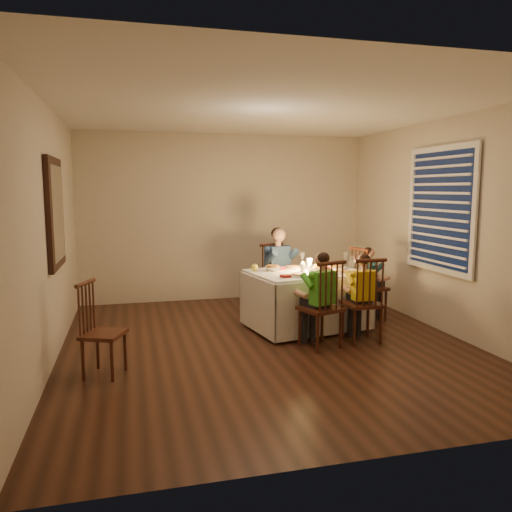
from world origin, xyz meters
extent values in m
plane|color=black|center=(0.00, 0.00, 0.00)|extent=(5.00, 5.00, 0.00)
cube|color=#BBB1A0|center=(-2.25, 0.00, 1.30)|extent=(0.02, 5.00, 2.60)
cube|color=#BBB1A0|center=(2.25, 0.00, 1.30)|extent=(0.02, 5.00, 2.60)
cube|color=#BBB1A0|center=(0.00, 2.50, 1.30)|extent=(4.50, 0.02, 2.60)
plane|color=white|center=(0.00, 0.00, 2.60)|extent=(5.00, 5.00, 0.00)
cube|color=white|center=(0.66, 0.55, 0.71)|extent=(1.51, 1.20, 0.04)
cube|color=white|center=(0.57, 1.04, 0.36)|extent=(1.37, 0.27, 0.67)
cube|color=white|center=(0.75, 0.07, 0.36)|extent=(1.37, 0.27, 0.67)
cube|color=white|center=(1.34, 0.68, 0.36)|extent=(0.20, 0.99, 0.67)
cube|color=white|center=(-0.02, 0.43, 0.36)|extent=(0.20, 0.99, 0.67)
cylinder|color=white|center=(0.57, 0.80, 0.74)|extent=(0.30, 0.30, 0.02)
cylinder|color=white|center=(0.45, 0.24, 0.74)|extent=(0.30, 0.30, 0.02)
cylinder|color=white|center=(1.05, 0.31, 0.74)|extent=(0.30, 0.30, 0.02)
cylinder|color=white|center=(1.12, 0.67, 0.74)|extent=(0.30, 0.30, 0.02)
cylinder|color=silver|center=(0.61, 0.54, 0.78)|extent=(0.06, 0.06, 0.10)
cylinder|color=silver|center=(0.71, 0.56, 0.78)|extent=(0.06, 0.06, 0.10)
sphere|color=#FFF243|center=(0.04, 0.73, 0.77)|extent=(0.09, 0.09, 0.09)
sphere|color=orange|center=(0.82, 0.63, 0.77)|extent=(0.08, 0.08, 0.08)
imported|color=white|center=(0.27, 0.71, 0.75)|extent=(0.22, 0.22, 0.05)
cube|color=black|center=(-2.22, 0.30, 1.50)|extent=(0.05, 0.95, 1.15)
cube|color=white|center=(-2.19, 0.30, 1.50)|extent=(0.01, 0.78, 0.98)
cube|color=#0D1837|center=(2.23, 0.10, 1.50)|extent=(0.01, 1.20, 1.40)
cube|color=white|center=(2.21, 0.10, 1.50)|extent=(0.03, 1.34, 1.54)
camera|label=1|loc=(-1.47, -5.27, 1.75)|focal=35.00mm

